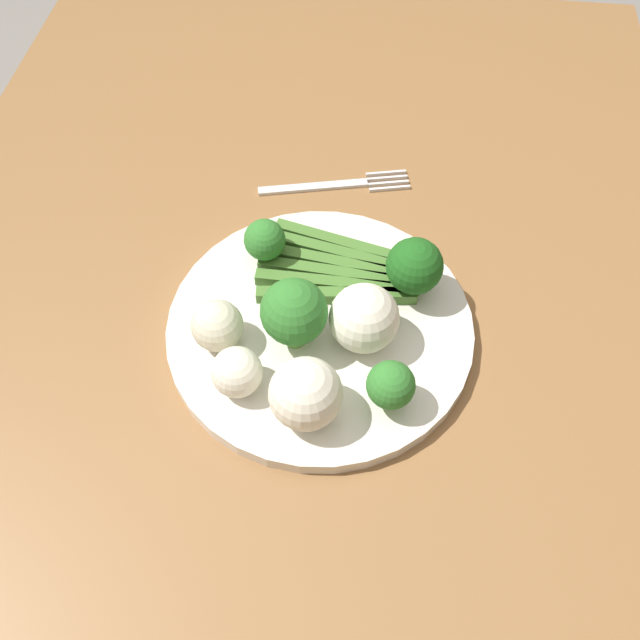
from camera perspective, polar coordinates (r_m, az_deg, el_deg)
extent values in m
cube|color=gray|center=(1.34, -1.37, -19.21)|extent=(6.00, 6.00, 0.02)
cube|color=olive|center=(0.67, -2.59, -2.08)|extent=(1.20, 0.80, 0.04)
cylinder|color=olive|center=(1.36, -13.17, 10.07)|extent=(0.07, 0.07, 0.70)
cylinder|color=olive|center=(1.32, 16.44, 7.49)|extent=(0.07, 0.07, 0.70)
cylinder|color=brown|center=(1.28, -23.09, -8.25)|extent=(0.04, 0.04, 0.45)
cylinder|color=silver|center=(0.65, 0.00, -0.63)|extent=(0.28, 0.28, 0.01)
cube|color=#47752D|center=(0.69, 2.23, 6.08)|extent=(0.05, 0.15, 0.01)
cube|color=#47752D|center=(0.68, 1.83, 5.35)|extent=(0.04, 0.15, 0.01)
cube|color=#47752D|center=(0.68, 1.47, 4.59)|extent=(0.03, 0.15, 0.01)
cube|color=#47752D|center=(0.67, 1.25, 3.77)|extent=(0.02, 0.15, 0.01)
cube|color=#47752D|center=(0.66, 1.16, 2.92)|extent=(0.01, 0.15, 0.01)
cube|color=#47752D|center=(0.65, 1.36, 2.04)|extent=(0.03, 0.15, 0.01)
cylinder|color=#609E3D|center=(0.62, -2.05, -1.05)|extent=(0.02, 0.02, 0.02)
sphere|color=#337A2D|center=(0.60, -2.14, 0.69)|extent=(0.06, 0.06, 0.06)
cylinder|color=#609E3D|center=(0.68, -4.43, 5.34)|extent=(0.01, 0.01, 0.01)
sphere|color=#337A2D|center=(0.67, -4.55, 6.57)|extent=(0.04, 0.04, 0.04)
cylinder|color=#609E3D|center=(0.59, 5.63, -6.38)|extent=(0.01, 0.01, 0.01)
sphere|color=#337A2D|center=(0.58, 5.81, -5.31)|extent=(0.04, 0.04, 0.04)
cylinder|color=#4C7F2B|center=(0.66, 7.47, 2.81)|extent=(0.02, 0.02, 0.02)
sphere|color=#1E5B1C|center=(0.64, 7.74, 4.40)|extent=(0.05, 0.05, 0.05)
sphere|color=beige|center=(0.62, -8.40, -0.45)|extent=(0.05, 0.05, 0.05)
sphere|color=white|center=(0.61, 3.63, 0.15)|extent=(0.06, 0.06, 0.06)
sphere|color=white|center=(0.59, -6.82, -4.26)|extent=(0.04, 0.04, 0.04)
sphere|color=white|center=(0.57, -1.18, -6.07)|extent=(0.06, 0.06, 0.06)
cube|color=silver|center=(0.77, -0.55, 10.82)|extent=(0.04, 0.12, 0.00)
cube|color=silver|center=(0.78, 5.71, 10.65)|extent=(0.01, 0.04, 0.00)
cube|color=silver|center=(0.78, 5.61, 11.06)|extent=(0.01, 0.04, 0.00)
cube|color=silver|center=(0.79, 5.51, 11.46)|extent=(0.01, 0.04, 0.00)
cube|color=silver|center=(0.79, 5.41, 11.86)|extent=(0.01, 0.04, 0.00)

